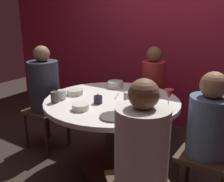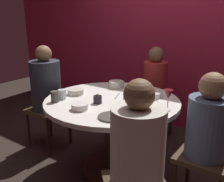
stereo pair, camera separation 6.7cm
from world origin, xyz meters
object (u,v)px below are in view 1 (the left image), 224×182
object	(u,v)px
seated_diner_left	(44,87)
seated_diner_right	(209,126)
dinner_plate	(113,117)
bowl_serving_large	(81,107)
bowl_small_white	(75,92)
candle_holder	(98,100)
cup_near_candle	(128,98)
dining_table	(112,116)
bowl_salad_center	(149,94)
cup_by_left_diner	(55,97)
seated_diner_front_right	(142,150)
cell_phone	(140,89)
seated_diner_back	(153,83)
wine_glass	(169,95)
bowl_sauce_side	(115,84)
cup_by_right_diner	(62,95)

from	to	relation	value
seated_diner_left	seated_diner_right	world-z (taller)	seated_diner_left
seated_diner_right	dinner_plate	xyz separation A→B (m)	(-0.63, -0.37, 0.06)
bowl_serving_large	bowl_small_white	xyz separation A→B (m)	(-0.32, 0.29, 0.00)
candle_holder	cup_near_candle	xyz separation A→B (m)	(0.23, 0.12, 0.02)
dining_table	bowl_salad_center	bearing A→B (deg)	45.55
dining_table	cup_near_candle	distance (m)	0.30
candle_holder	cup_by_left_diner	size ratio (longest dim) A/B	0.91
cup_near_candle	bowl_serving_large	bearing A→B (deg)	-128.81
bowl_salad_center	cup_near_candle	xyz separation A→B (m)	(-0.06, -0.30, 0.03)
bowl_small_white	cup_near_candle	world-z (taller)	cup_near_candle
dinner_plate	cup_near_candle	world-z (taller)	cup_near_candle
seated_diner_front_right	bowl_small_white	size ratio (longest dim) A/B	7.37
dinner_plate	cell_phone	bearing A→B (deg)	102.70
seated_diner_back	cell_phone	size ratio (longest dim) A/B	8.21
seated_diner_left	wine_glass	size ratio (longest dim) A/B	6.77
bowl_salad_center	bowl_small_white	world-z (taller)	bowl_small_white
cell_phone	cup_near_candle	bearing A→B (deg)	112.72
seated_diner_front_right	bowl_serving_large	world-z (taller)	seated_diner_front_right
seated_diner_front_right	bowl_small_white	world-z (taller)	seated_diner_front_right
dining_table	bowl_salad_center	xyz separation A→B (m)	(0.26, 0.26, 0.19)
seated_diner_back	seated_diner_left	bearing A→B (deg)	-44.88
seated_diner_front_right	candle_holder	distance (m)	0.81
dinner_plate	bowl_sauce_side	world-z (taller)	bowl_sauce_side
cup_by_left_diner	cup_by_right_diner	xyz separation A→B (m)	(-0.01, 0.10, -0.01)
dinner_plate	cup_by_left_diner	bearing A→B (deg)	179.06
seated_diner_left	cup_by_left_diner	size ratio (longest dim) A/B	11.97
cup_near_candle	dinner_plate	bearing A→B (deg)	-80.13
bowl_salad_center	bowl_small_white	bearing A→B (deg)	-152.34
bowl_serving_large	seated_diner_right	bearing A→B (deg)	21.30
dining_table	bowl_serving_large	bearing A→B (deg)	-100.53
seated_diner_right	dining_table	bearing A→B (deg)	0.00
wine_glass	bowl_small_white	size ratio (longest dim) A/B	1.11
bowl_serving_large	bowl_sauce_side	size ratio (longest dim) A/B	0.87
seated_diner_right	cup_near_candle	world-z (taller)	seated_diner_right
seated_diner_front_right	cup_by_right_diner	distance (m)	1.08
seated_diner_left	cup_by_left_diner	bearing A→B (deg)	-33.89
seated_diner_right	wine_glass	bearing A→B (deg)	-4.29
cup_near_candle	cup_by_left_diner	distance (m)	0.65
seated_diner_left	bowl_salad_center	world-z (taller)	seated_diner_left
bowl_salad_center	cup_by_left_diner	size ratio (longest dim) A/B	2.12
seated_diner_right	bowl_small_white	world-z (taller)	seated_diner_right
bowl_salad_center	seated_diner_right	bearing A→B (deg)	-22.65
bowl_small_white	bowl_sauce_side	size ratio (longest dim) A/B	0.98
seated_diner_back	seated_diner_right	world-z (taller)	seated_diner_back
cell_phone	bowl_serving_large	xyz separation A→B (m)	(-0.14, -0.80, 0.02)
cell_phone	seated_diner_right	bearing A→B (deg)	160.26
candle_holder	dinner_plate	bearing A→B (deg)	-34.88
bowl_sauce_side	cup_by_left_diner	distance (m)	0.73
seated_diner_right	candle_holder	xyz separation A→B (m)	(-0.92, -0.16, 0.09)
dinner_plate	cup_by_left_diner	world-z (taller)	cup_by_left_diner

